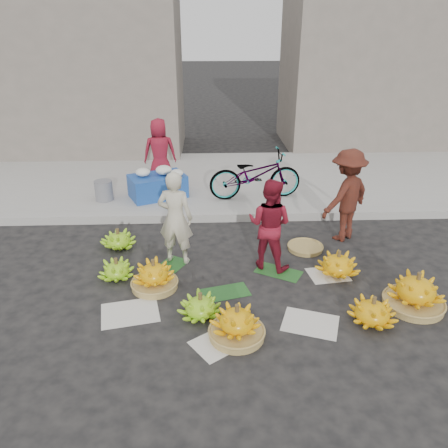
{
  "coord_description": "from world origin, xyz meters",
  "views": [
    {
      "loc": [
        -0.31,
        -5.12,
        3.28
      ],
      "look_at": [
        -0.08,
        0.48,
        0.7
      ],
      "focal_mm": 35.0,
      "sensor_mm": 36.0,
      "label": 1
    }
  ],
  "objects_px": {
    "vendor_cream": "(175,218)",
    "bicycle": "(255,175)",
    "banana_bunch_4": "(416,292)",
    "banana_bunch_0": "(154,276)",
    "flower_table": "(158,184)"
  },
  "relations": [
    {
      "from": "banana_bunch_4",
      "to": "flower_table",
      "type": "height_order",
      "value": "flower_table"
    },
    {
      "from": "flower_table",
      "to": "bicycle",
      "type": "height_order",
      "value": "bicycle"
    },
    {
      "from": "banana_bunch_0",
      "to": "bicycle",
      "type": "relative_size",
      "value": 0.38
    },
    {
      "from": "banana_bunch_4",
      "to": "vendor_cream",
      "type": "height_order",
      "value": "vendor_cream"
    },
    {
      "from": "banana_bunch_0",
      "to": "vendor_cream",
      "type": "bearing_deg",
      "value": 69.98
    },
    {
      "from": "flower_table",
      "to": "bicycle",
      "type": "bearing_deg",
      "value": -27.9
    },
    {
      "from": "vendor_cream",
      "to": "flower_table",
      "type": "xyz_separation_m",
      "value": [
        -0.51,
        2.42,
        -0.33
      ]
    },
    {
      "from": "flower_table",
      "to": "banana_bunch_4",
      "type": "bearing_deg",
      "value": -70.03
    },
    {
      "from": "vendor_cream",
      "to": "flower_table",
      "type": "bearing_deg",
      "value": -65.62
    },
    {
      "from": "flower_table",
      "to": "banana_bunch_0",
      "type": "bearing_deg",
      "value": -109.41
    },
    {
      "from": "banana_bunch_0",
      "to": "vendor_cream",
      "type": "xyz_separation_m",
      "value": [
        0.27,
        0.73,
        0.52
      ]
    },
    {
      "from": "banana_bunch_0",
      "to": "vendor_cream",
      "type": "distance_m",
      "value": 0.94
    },
    {
      "from": "vendor_cream",
      "to": "bicycle",
      "type": "distance_m",
      "value": 2.69
    },
    {
      "from": "banana_bunch_0",
      "to": "bicycle",
      "type": "xyz_separation_m",
      "value": [
        1.68,
        3.02,
        0.41
      ]
    },
    {
      "from": "banana_bunch_4",
      "to": "bicycle",
      "type": "bearing_deg",
      "value": 114.7
    }
  ]
}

